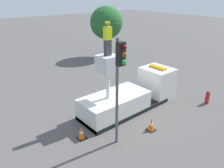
{
  "coord_description": "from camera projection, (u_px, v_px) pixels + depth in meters",
  "views": [
    {
      "loc": [
        -8.52,
        -8.77,
        6.95
      ],
      "look_at": [
        -1.96,
        -1.03,
        2.66
      ],
      "focal_mm": 35.0,
      "sensor_mm": 36.0,
      "label": 1
    }
  ],
  "objects": [
    {
      "name": "ground_plane",
      "position": [
        125.0,
        110.0,
        13.95
      ],
      "size": [
        120.0,
        120.0,
        0.0
      ],
      "primitive_type": "plane",
      "color": "#565451"
    },
    {
      "name": "fire_hydrant",
      "position": [
        207.0,
        97.0,
        14.58
      ],
      "size": [
        0.5,
        0.26,
        0.91
      ],
      "color": "#B2231E",
      "rests_on": "ground"
    },
    {
      "name": "traffic_cone_curbside",
      "position": [
        151.0,
        125.0,
        11.77
      ],
      "size": [
        0.46,
        0.46,
        0.71
      ],
      "color": "black",
      "rests_on": "ground"
    },
    {
      "name": "traffic_light_pole",
      "position": [
        119.0,
        73.0,
        9.44
      ],
      "size": [
        0.34,
        0.57,
        5.22
      ],
      "color": "#515156",
      "rests_on": "ground"
    },
    {
      "name": "worker",
      "position": [
        108.0,
        39.0,
        11.29
      ],
      "size": [
        0.4,
        0.26,
        1.75
      ],
      "color": "#38383D",
      "rests_on": "bucket_truck"
    },
    {
      "name": "traffic_cone_rear",
      "position": [
        81.0,
        133.0,
        11.1
      ],
      "size": [
        0.44,
        0.44,
        0.7
      ],
      "color": "black",
      "rests_on": "ground"
    },
    {
      "name": "tree_left_bg",
      "position": [
        106.0,
        23.0,
        23.9
      ],
      "size": [
        3.57,
        3.57,
        5.63
      ],
      "color": "brown",
      "rests_on": "ground"
    },
    {
      "name": "bucket_truck",
      "position": [
        131.0,
        96.0,
        13.93
      ],
      "size": [
        6.95,
        2.14,
        3.83
      ],
      "color": "black",
      "rests_on": "ground"
    }
  ]
}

